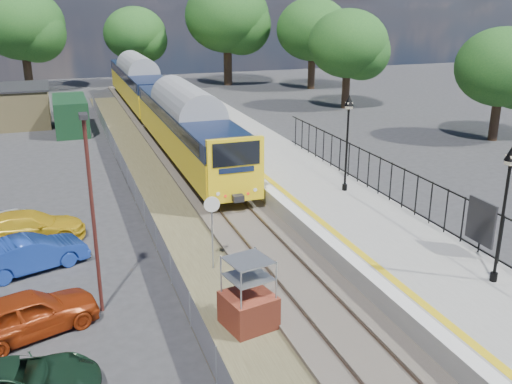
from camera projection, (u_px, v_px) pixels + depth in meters
name	position (u px, v px, depth m)	size (l,w,h in m)	color
ground	(291.00, 278.00, 20.83)	(120.00, 120.00, 0.00)	#2D2D30
track_bed	(210.00, 195.00, 29.30)	(5.90, 80.00, 0.29)	#473F38
platform	(306.00, 189.00, 29.15)	(5.00, 70.00, 0.90)	gray
platform_edge	(269.00, 185.00, 28.36)	(0.90, 70.00, 0.01)	silver
victorian_lamp_south	(508.00, 182.00, 17.60)	(0.44, 0.44, 4.60)	black
victorian_lamp_north	(348.00, 121.00, 26.47)	(0.44, 0.44, 4.60)	black
palisade_fence	(413.00, 193.00, 24.29)	(0.12, 26.00, 2.00)	black
wire_fence	(130.00, 180.00, 30.04)	(0.06, 52.00, 1.20)	#999EA3
outbuilding	(10.00, 108.00, 44.80)	(10.80, 10.10, 3.12)	tan
tree_line	(142.00, 31.00, 56.67)	(56.80, 43.80, 11.88)	#332319
train	(157.00, 98.00, 44.22)	(2.82, 40.83, 3.51)	yellow
brick_plinth	(248.00, 295.00, 17.39)	(1.71, 1.71, 2.33)	#953926
speed_sign	(212.00, 220.00, 20.81)	(0.59, 0.14, 2.93)	#999EA3
carpark_lamp	(92.00, 203.00, 17.45)	(0.25, 0.50, 6.51)	#471C17
car_red	(28.00, 314.00, 17.10)	(1.67, 4.14, 1.41)	#932E0D
car_blue	(31.00, 254.00, 21.24)	(1.41, 4.05, 1.33)	navy
car_yellow	(30.00, 227.00, 23.80)	(1.81, 4.44, 1.29)	gold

